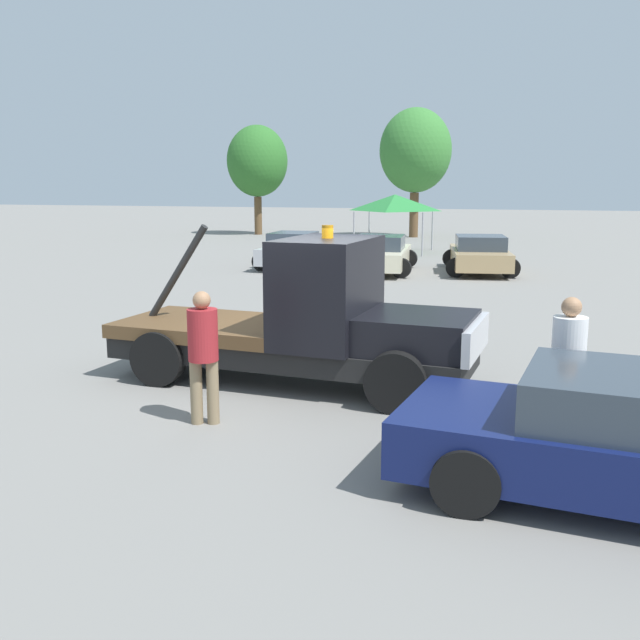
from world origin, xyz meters
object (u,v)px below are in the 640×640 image
at_px(parked_car_silver, 295,250).
at_px(tow_truck, 312,324).
at_px(parked_car_cream, 380,254).
at_px(tree_center, 257,161).
at_px(person_near_truck, 568,360).
at_px(canopy_tent_green, 395,203).
at_px(tree_left, 415,151).
at_px(person_at_hood, 203,348).
at_px(parked_car_tan, 480,254).

bearing_deg(parked_car_silver, tow_truck, -162.85).
bearing_deg(parked_car_cream, tree_center, 28.65).
bearing_deg(tree_center, tow_truck, -67.05).
height_order(person_near_truck, tree_center, tree_center).
bearing_deg(tow_truck, tree_center, 117.23).
relative_size(tow_truck, parked_car_silver, 1.27).
bearing_deg(tow_truck, person_near_truck, -19.00).
bearing_deg(canopy_tent_green, tree_left, 93.97).
distance_m(parked_car_cream, tree_center, 20.60).
xyz_separation_m(tow_truck, parked_car_silver, (-5.49, 15.40, -0.33)).
height_order(person_near_truck, canopy_tent_green, canopy_tent_green).
xyz_separation_m(person_near_truck, tree_left, (-7.38, 33.60, 3.96)).
bearing_deg(tree_center, canopy_tent_green, -41.28).
relative_size(person_at_hood, tree_left, 0.24).
height_order(parked_car_tan, tree_center, tree_center).
distance_m(person_at_hood, parked_car_silver, 18.24).
relative_size(person_at_hood, parked_car_cream, 0.37).
height_order(parked_car_silver, parked_car_cream, same).
height_order(parked_car_cream, canopy_tent_green, canopy_tent_green).
distance_m(tow_truck, tree_center, 34.35).
relative_size(tow_truck, person_at_hood, 3.35).
distance_m(person_near_truck, tree_center, 37.40).
relative_size(parked_car_tan, tree_center, 0.73).
xyz_separation_m(tow_truck, person_near_truck, (3.77, -1.62, 0.08)).
xyz_separation_m(tree_left, tree_center, (-9.72, -0.52, -0.54)).
distance_m(tow_truck, parked_car_silver, 16.35).
distance_m(tow_truck, tree_left, 32.44).
relative_size(tow_truck, tree_center, 0.90).
distance_m(parked_car_cream, canopy_tent_green, 7.87).
relative_size(parked_car_silver, tree_center, 0.71).
distance_m(parked_car_tan, tree_center, 21.99).
xyz_separation_m(person_near_truck, tree_center, (-17.10, 33.09, 3.43)).
height_order(parked_car_tan, tree_left, tree_left).
relative_size(parked_car_tan, canopy_tent_green, 1.55).
bearing_deg(person_at_hood, person_near_truck, -99.71).
bearing_deg(person_near_truck, canopy_tent_green, 3.10).
relative_size(person_near_truck, parked_car_silver, 0.39).
bearing_deg(canopy_tent_green, tow_truck, -82.50).
bearing_deg(person_near_truck, parked_car_silver, 16.01).
xyz_separation_m(person_at_hood, tree_center, (-12.52, 33.69, 3.45)).
xyz_separation_m(parked_car_silver, tree_center, (-7.83, 16.06, 3.84)).
relative_size(parked_car_cream, tree_left, 0.65).
bearing_deg(parked_car_cream, parked_car_silver, 73.34).
relative_size(tow_truck, person_near_truck, 3.28).
relative_size(person_near_truck, parked_car_cream, 0.38).
height_order(parked_car_silver, parked_car_tan, same).
bearing_deg(person_near_truck, person_at_hood, 84.91).
distance_m(parked_car_tan, tree_left, 17.66).
xyz_separation_m(person_near_truck, parked_car_cream, (-5.75, 16.33, -0.41)).
height_order(person_at_hood, tree_center, tree_center).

